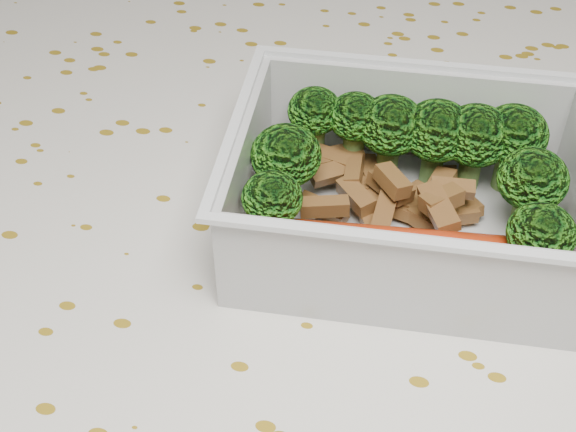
# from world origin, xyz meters

# --- Properties ---
(dining_table) EXTENTS (1.40, 0.90, 0.75)m
(dining_table) POSITION_xyz_m (0.00, 0.00, 0.67)
(dining_table) COLOR brown
(dining_table) RESTS_ON ground
(tablecloth) EXTENTS (1.46, 0.96, 0.19)m
(tablecloth) POSITION_xyz_m (0.00, 0.00, 0.72)
(tablecloth) COLOR silver
(tablecloth) RESTS_ON dining_table
(lunch_container) EXTENTS (0.21, 0.16, 0.07)m
(lunch_container) POSITION_xyz_m (0.06, 0.02, 0.78)
(lunch_container) COLOR silver
(lunch_container) RESTS_ON tablecloth
(broccoli_florets) EXTENTS (0.17, 0.12, 0.06)m
(broccoli_florets) POSITION_xyz_m (0.06, 0.04, 0.80)
(broccoli_florets) COLOR #608C3F
(broccoli_florets) RESTS_ON lunch_container
(meat_pile) EXTENTS (0.11, 0.08, 0.03)m
(meat_pile) POSITION_xyz_m (0.05, 0.03, 0.77)
(meat_pile) COLOR brown
(meat_pile) RESTS_ON lunch_container
(sausage) EXTENTS (0.17, 0.05, 0.03)m
(sausage) POSITION_xyz_m (0.07, -0.02, 0.78)
(sausage) COLOR red
(sausage) RESTS_ON lunch_container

